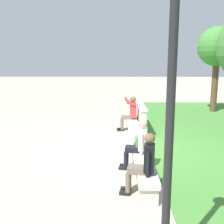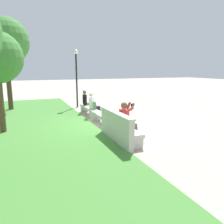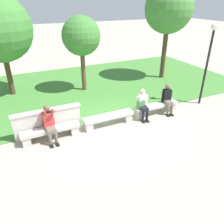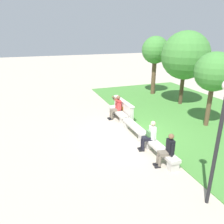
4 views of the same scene
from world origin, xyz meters
TOP-DOWN VIEW (x-y plane):
  - ground_plane at (0.00, 0.00)m, footprint 80.00×80.00m
  - grass_strip at (0.00, 4.38)m, footprint 18.51×8.00m
  - bench_main at (-2.23, 0.00)m, footprint 2.04×0.40m
  - bench_near at (0.00, 0.00)m, footprint 2.04×0.40m
  - bench_mid at (2.23, 0.00)m, footprint 2.04×0.40m
  - backrest_wall_with_plaque at (-2.23, 0.34)m, footprint 2.41×0.24m
  - person_photographer at (-2.25, -0.08)m, footprint 0.48×0.73m
  - person_distant at (1.50, -0.07)m, footprint 0.47×0.71m
  - person_companion at (2.74, -0.07)m, footprint 0.47×0.71m
  - backpack at (1.42, -0.04)m, footprint 0.28×0.24m
  - tree_behind_wall at (0.35, 3.94)m, footprint 1.90×1.90m
  - tree_left_background at (-6.13, 4.52)m, footprint 2.00×2.00m
  - tree_far_back at (-3.21, 4.97)m, footprint 3.03×3.03m
  - lamp_post at (4.75, -0.01)m, footprint 0.28×0.28m

SIDE VIEW (x-z plane):
  - ground_plane at x=0.00m, z-range 0.00..0.00m
  - grass_strip at x=0.00m, z-range 0.00..0.03m
  - bench_main at x=-2.23m, z-range 0.08..0.53m
  - bench_near at x=0.00m, z-range 0.08..0.53m
  - bench_mid at x=2.23m, z-range 0.08..0.53m
  - backrest_wall_with_plaque at x=-2.23m, z-range 0.01..1.02m
  - backpack at x=1.42m, z-range 0.41..0.84m
  - person_distant at x=1.50m, z-range 0.04..1.30m
  - person_companion at x=2.74m, z-range 0.04..1.30m
  - person_photographer at x=-2.25m, z-range 0.08..1.40m
  - lamp_post at x=4.75m, z-range 0.57..4.14m
  - tree_behind_wall at x=0.35m, z-range 0.91..4.67m
  - tree_far_back at x=-3.21m, z-range 0.84..5.58m
  - tree_left_background at x=-6.13m, z-range 1.12..5.49m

